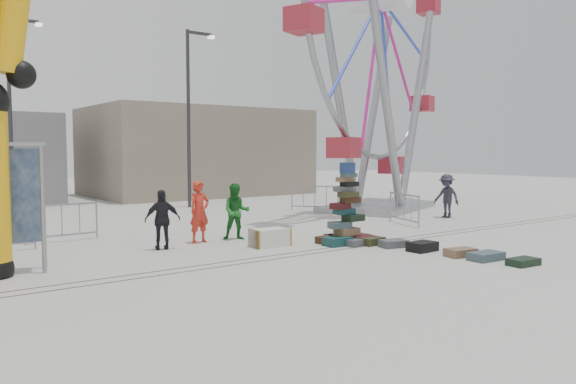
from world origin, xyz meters
TOP-DOWN VIEW (x-y plane):
  - ground at (0.00, 0.00)m, footprint 90.00×90.00m
  - track_line_near at (0.00, 0.60)m, footprint 40.00×0.04m
  - track_line_far at (0.00, 1.00)m, footprint 40.00×0.04m
  - building_right at (7.00, 20.00)m, footprint 12.00×8.00m
  - lamp_post_right at (3.09, 13.00)m, footprint 1.41×0.25m
  - lamp_post_left at (-3.91, 15.00)m, footprint 1.41×0.25m
  - suitcase_tower at (1.90, 1.29)m, footprint 1.61×1.41m
  - ferris_wheel at (9.32, 7.25)m, footprint 13.03×5.42m
  - steamer_trunk at (-0.06, 2.17)m, footprint 1.07×0.68m
  - row_case_0 at (2.32, 0.71)m, footprint 0.72×0.53m
  - row_case_1 at (2.51, 0.07)m, footprint 0.78×0.60m
  - row_case_2 at (2.66, -0.79)m, footprint 0.76×0.55m
  - row_case_3 at (2.83, -1.83)m, footprint 0.82×0.60m
  - row_case_4 at (2.92, -2.48)m, footprint 0.86×0.57m
  - row_case_5 at (3.06, -3.34)m, footprint 0.76×0.50m
  - barricade_dummy_c at (-4.35, 6.36)m, footprint 2.00×0.20m
  - barricade_wheel_front at (6.31, 3.08)m, footprint 0.75×1.92m
  - barricade_wheel_back at (6.68, 8.46)m, footprint 1.51×1.46m
  - pedestrian_red at (-1.30, 3.86)m, footprint 0.69×0.50m
  - pedestrian_green at (-0.18, 3.72)m, footprint 1.00×0.93m
  - pedestrian_black at (-2.60, 3.44)m, footprint 0.99×0.63m
  - pedestrian_grey at (9.14, 3.45)m, footprint 0.66×1.11m

SIDE VIEW (x-z plane):
  - ground at x=0.00m, z-range 0.00..0.00m
  - track_line_near at x=0.00m, z-range 0.00..0.01m
  - track_line_far at x=0.00m, z-range 0.00..0.01m
  - row_case_5 at x=3.06m, z-range 0.00..0.17m
  - row_case_4 at x=2.92m, z-range 0.00..0.20m
  - row_case_1 at x=2.51m, z-range 0.00..0.20m
  - row_case_3 at x=2.83m, z-range 0.00..0.20m
  - row_case_0 at x=2.32m, z-range 0.00..0.21m
  - row_case_2 at x=2.66m, z-range 0.00..0.25m
  - steamer_trunk at x=-0.06m, z-range 0.00..0.48m
  - barricade_dummy_c at x=-4.35m, z-range 0.00..1.10m
  - barricade_wheel_front at x=6.31m, z-range 0.00..1.10m
  - barricade_wheel_back at x=6.68m, z-range 0.00..1.10m
  - suitcase_tower at x=1.90m, z-range -0.50..1.76m
  - pedestrian_black at x=-2.60m, z-range 0.00..1.57m
  - pedestrian_green at x=-0.18m, z-range 0.00..1.63m
  - pedestrian_grey at x=9.14m, z-range 0.00..1.68m
  - pedestrian_red at x=-1.30m, z-range 0.00..1.75m
  - building_right at x=7.00m, z-range 0.00..5.00m
  - lamp_post_right at x=3.09m, z-range 0.48..8.48m
  - lamp_post_left at x=-3.91m, z-range 0.48..8.48m
  - ferris_wheel at x=9.32m, z-range -0.12..16.07m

